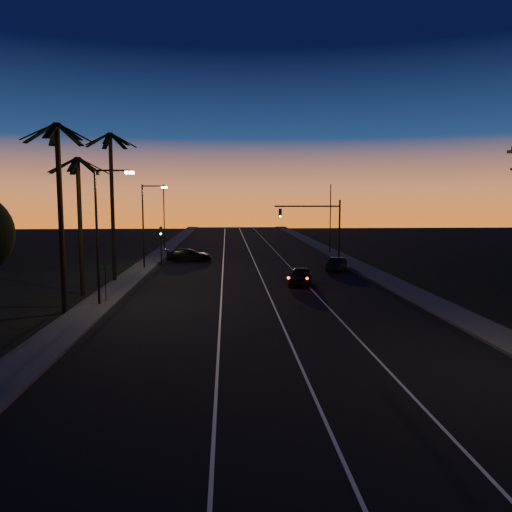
{
  "coord_description": "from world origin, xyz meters",
  "views": [
    {
      "loc": [
        -2.57,
        -12.84,
        6.97
      ],
      "look_at": [
        -0.61,
        20.7,
        3.18
      ],
      "focal_mm": 35.0,
      "sensor_mm": 36.0,
      "label": 1
    }
  ],
  "objects": [
    {
      "name": "sidewalk_left",
      "position": [
        -11.2,
        30.0,
        0.08
      ],
      "size": [
        2.4,
        170.0,
        0.16
      ],
      "primitive_type": "cube",
      "color": "#3A3A37",
      "rests_on": "ground"
    },
    {
      "name": "signal_mast",
      "position": [
        7.14,
        39.99,
        4.78
      ],
      "size": [
        7.1,
        0.41,
        7.0
      ],
      "color": "black",
      "rests_on": "ground"
    },
    {
      "name": "lead_car",
      "position": [
        3.44,
        27.39,
        0.74
      ],
      "size": [
        2.68,
        4.98,
        1.45
      ],
      "color": "black",
      "rests_on": "road"
    },
    {
      "name": "street_sign",
      "position": [
        -10.8,
        21.0,
        1.66
      ],
      "size": [
        0.7,
        0.06,
        2.6
      ],
      "color": "black",
      "rests_on": "ground"
    },
    {
      "name": "far_pole_left",
      "position": [
        -11.0,
        55.0,
        4.5
      ],
      "size": [
        0.14,
        0.14,
        9.0
      ],
      "primitive_type": "cylinder",
      "color": "black",
      "rests_on": "ground"
    },
    {
      "name": "far_pole_right",
      "position": [
        11.0,
        52.0,
        4.5
      ],
      "size": [
        0.14,
        0.14,
        9.0
      ],
      "primitive_type": "cylinder",
      "color": "black",
      "rests_on": "ground"
    },
    {
      "name": "streetlight_left_far",
      "position": [
        -10.69,
        38.0,
        5.06
      ],
      "size": [
        2.55,
        0.26,
        8.5
      ],
      "color": "black",
      "rests_on": "ground"
    },
    {
      "name": "road",
      "position": [
        0.0,
        30.0,
        0.01
      ],
      "size": [
        20.0,
        170.0,
        0.01
      ],
      "primitive_type": "cube",
      "color": "black",
      "rests_on": "ground"
    },
    {
      "name": "cross_car",
      "position": [
        -6.91,
        43.66,
        0.76
      ],
      "size": [
        5.31,
        2.45,
        1.5
      ],
      "color": "black",
      "rests_on": "road"
    },
    {
      "name": "ground",
      "position": [
        0.0,
        0.0,
        0.0
      ],
      "size": [
        220.0,
        220.0,
        0.0
      ],
      "primitive_type": "plane",
      "color": "black",
      "rests_on": "ground"
    },
    {
      "name": "lane_stripe_mid",
      "position": [
        0.5,
        30.0,
        0.02
      ],
      "size": [
        0.12,
        160.0,
        0.01
      ],
      "primitive_type": "cube",
      "color": "silver",
      "rests_on": "road"
    },
    {
      "name": "lane_stripe_right",
      "position": [
        4.0,
        30.0,
        0.02
      ],
      "size": [
        0.12,
        160.0,
        0.01
      ],
      "primitive_type": "cube",
      "color": "silver",
      "rests_on": "road"
    },
    {
      "name": "signal_post",
      "position": [
        -9.5,
        39.98,
        2.89
      ],
      "size": [
        0.28,
        0.37,
        4.2
      ],
      "color": "black",
      "rests_on": "ground"
    },
    {
      "name": "palm_mid",
      "position": [
        -13.2,
        24.0,
        6.25
      ],
      "size": [
        4.25,
        4.16,
        10.03
      ],
      "color": "black",
      "rests_on": "ground"
    },
    {
      "name": "palm_far",
      "position": [
        -12.2,
        30.0,
        7.61
      ],
      "size": [
        4.25,
        4.16,
        12.53
      ],
      "color": "black",
      "rests_on": "ground"
    },
    {
      "name": "sidewalk_right",
      "position": [
        11.2,
        30.0,
        0.08
      ],
      "size": [
        2.4,
        170.0,
        0.16
      ],
      "primitive_type": "cube",
      "color": "#3A3A37",
      "rests_on": "ground"
    },
    {
      "name": "lane_stripe_left",
      "position": [
        -3.0,
        30.0,
        0.02
      ],
      "size": [
        0.12,
        160.0,
        0.01
      ],
      "primitive_type": "cube",
      "color": "silver",
      "rests_on": "road"
    },
    {
      "name": "right_car",
      "position": [
        8.19,
        35.28,
        0.66
      ],
      "size": [
        2.85,
        4.12,
        1.29
      ],
      "color": "black",
      "rests_on": "road"
    },
    {
      "name": "streetlight_left_near",
      "position": [
        -10.7,
        20.0,
        5.32
      ],
      "size": [
        2.55,
        0.26,
        9.0
      ],
      "color": "black",
      "rests_on": "ground"
    },
    {
      "name": "palm_near",
      "position": [
        -12.6,
        18.0,
        7.07
      ],
      "size": [
        4.25,
        4.16,
        11.53
      ],
      "color": "black",
      "rests_on": "ground"
    }
  ]
}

